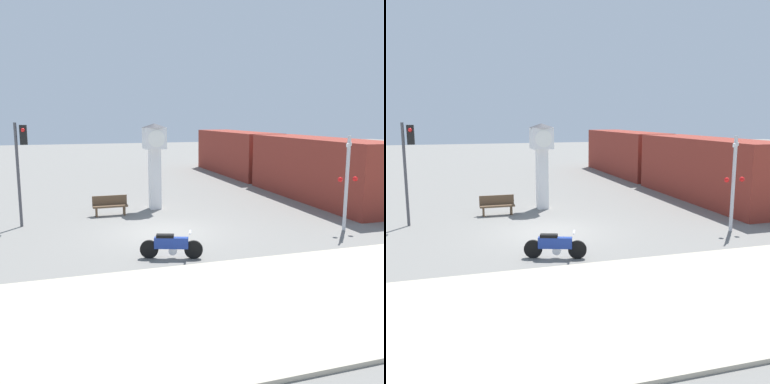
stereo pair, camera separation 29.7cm
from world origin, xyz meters
The scene contains 8 objects.
ground_plane centered at (0.00, 0.00, 0.00)m, with size 120.00×120.00×0.00m, color slate.
sidewalk_strip centered at (0.00, -7.20, 0.05)m, with size 36.00×6.00×0.10m.
motorcycle centered at (-0.52, -3.20, 0.43)m, with size 1.96×0.79×0.90m.
clock_tower centered at (0.65, 4.49, 2.82)m, with size 1.23×1.23×4.23m.
freight_train centered at (9.87, 10.09, 1.70)m, with size 2.80×22.58×3.40m.
traffic_light centered at (-5.33, 2.64, 2.96)m, with size 0.50×0.35×4.31m.
railroad_crossing_signal centered at (7.06, -1.87, 2.08)m, with size 0.90×0.82×3.81m.
bench centered at (-1.68, 3.64, 0.49)m, with size 1.60×0.44×0.92m.
Camera 2 is at (-3.55, -16.18, 4.51)m, focal length 40.00 mm.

